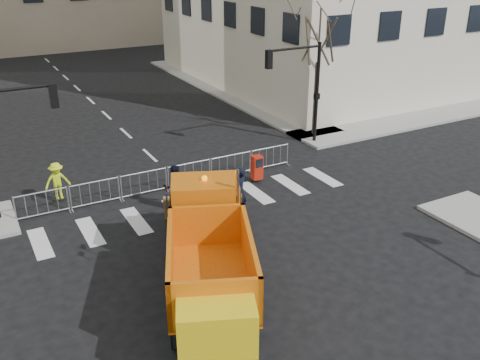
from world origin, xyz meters
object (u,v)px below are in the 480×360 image
worker (57,181)px  cop_a (240,191)px  cop_c (190,206)px  newspaper_box (257,167)px  plow_truck (209,249)px  cop_b (175,187)px

worker → cop_a: bearing=-40.3°
cop_a → cop_c: size_ratio=1.24×
cop_c → newspaper_box: (4.29, 2.31, -0.10)m
cop_a → worker: 7.62m
plow_truck → worker: plow_truck is taller
newspaper_box → cop_b: bearing=-167.5°
plow_truck → cop_a: 5.45m
plow_truck → cop_c: bearing=6.3°
cop_a → worker: size_ratio=1.24×
worker → plow_truck: bearing=-76.2°
cop_b → worker: (-4.02, 2.90, 0.00)m
worker → newspaper_box: bearing=-18.0°
plow_truck → newspaper_box: (5.56, 6.67, -0.88)m
plow_truck → cop_c: (1.27, 4.36, -0.78)m
worker → newspaper_box: (8.30, -2.14, -0.25)m
cop_c → cop_a: bearing=109.2°
cop_b → newspaper_box: cop_b is taller
worker → newspaper_box: worker is taller
plow_truck → worker: 9.24m
plow_truck → cop_b: size_ratio=4.93×
cop_c → worker: size_ratio=1.00×
cop_a → worker: bearing=-74.8°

